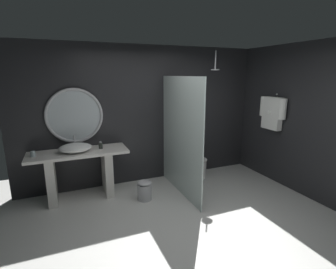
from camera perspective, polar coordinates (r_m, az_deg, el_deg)
The scene contains 13 objects.
ground_plane at distance 3.75m, azimuth 4.83°, elevation -20.22°, with size 5.76×5.76×0.00m, color silver.
back_wall_panel at distance 4.94m, azimuth -5.02°, elevation 4.36°, with size 4.80×0.10×2.60m, color #232326.
side_wall_right at distance 5.25m, azimuth 24.56°, elevation 3.72°, with size 0.10×2.47×2.60m, color #232326.
vanity_counter at distance 4.57m, azimuth -19.17°, elevation -7.36°, with size 1.59×0.58×0.82m.
vessel_sink at distance 4.44m, azimuth -20.07°, elevation -2.81°, with size 0.52×0.43×0.24m.
tumbler_cup at distance 4.47m, azimuth -28.05°, elevation -3.87°, with size 0.07×0.07×0.09m, color silver.
soap_dispenser at distance 4.51m, azimuth -14.89°, elevation -2.38°, with size 0.07×0.07×0.13m.
round_wall_mirror at distance 4.63m, azimuth -20.21°, elevation 3.95°, with size 0.95×0.05×0.95m.
shower_glass_panel at distance 4.37m, azimuth 2.86°, elevation -0.53°, with size 0.02×1.55×2.04m, color silver.
rain_shower_head at distance 5.03m, azimuth 10.55°, elevation 14.64°, with size 0.16×0.16×0.36m.
hanging_bathrobe at distance 5.24m, azimuth 22.37°, elevation 4.82°, with size 0.20×0.61×0.68m.
toilet at distance 5.33m, azimuth 6.24°, elevation -6.45°, with size 0.40×0.55×0.57m.
waste_bin at distance 4.40m, azimuth -5.30°, elevation -12.28°, with size 0.24×0.24×0.34m.
Camera 1 is at (-1.46, -2.76, 2.07)m, focal length 27.16 mm.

